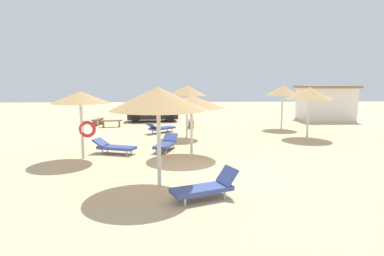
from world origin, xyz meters
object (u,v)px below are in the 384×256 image
parasol_4 (283,91)px  bench_2 (111,122)px  parasol_1 (187,91)px  bench_0 (98,121)px  parasol_3 (191,102)px  parked_car (152,111)px  lounger_2 (206,187)px  parasol_0 (81,99)px  lounger_3 (166,143)px  parasol_5 (309,93)px  bench_1 (191,122)px  parasol_2 (158,99)px  lounger_0 (114,147)px  lounger_1 (160,128)px  beach_cabana (325,103)px

parasol_4 → bench_2: (-11.83, 1.39, -2.25)m
parasol_1 → bench_0: parasol_1 is taller
parasol_3 → parked_car: (-2.64, 12.20, -1.51)m
lounger_2 → bench_2: 15.21m
bench_2 → parasol_1: bearing=-40.0°
parasol_0 → lounger_3: bearing=24.3°
parasol_5 → bench_1: bearing=145.7°
parasol_1 → bench_0: (-6.42, 5.35, -2.33)m
parasol_2 → lounger_0: (-2.28, 4.58, -2.37)m
lounger_1 → beach_cabana: beach_cabana is taller
parasol_2 → parked_car: (-1.46, 16.26, -1.86)m
bench_2 → parked_car: 4.15m
lounger_1 → lounger_0: bearing=-107.2°
parasol_2 → bench_0: parasol_2 is taller
parasol_4 → lounger_3: parasol_4 is taller
parked_car → lounger_0: bearing=-94.0°
parasol_0 → parasol_5: 12.27m
parasol_4 → bench_0: bearing=169.8°
parasol_1 → parasol_4: bearing=24.5°
lounger_0 → beach_cabana: 19.43m
lounger_3 → bench_1: lounger_3 is taller
bench_2 → lounger_0: bearing=-77.8°
parasol_0 → parasol_4: parasol_4 is taller
parasol_4 → lounger_2: bearing=-116.4°
parasol_3 → lounger_1: (-1.67, 6.26, -2.02)m
parasol_5 → parasol_1: bearing=175.7°
parasol_1 → parasol_3: parasol_1 is taller
bench_1 → parasol_3: bearing=-92.4°
beach_cabana → lounger_0: bearing=-142.0°
lounger_0 → bench_2: lounger_0 is taller
parasol_4 → bench_1: bearing=171.6°
lounger_3 → bench_0: 10.32m
parasol_5 → bench_1: 8.18m
lounger_3 → bench_2: bearing=117.8°
bench_0 → bench_2: (1.18, -0.95, 0.00)m
lounger_0 → lounger_2: (3.62, -5.66, 0.01)m
parasol_1 → parasol_4: size_ratio=1.02×
parasol_4 → bench_2: parasol_4 is taller
bench_1 → parasol_4: bearing=-8.4°
parasol_2 → bench_1: (1.53, 12.64, -2.33)m
lounger_1 → bench_2: bearing=142.5°
bench_0 → bench_1: same height
parasol_3 → lounger_3: parasol_3 is taller
lounger_0 → lounger_3: bearing=15.8°
parasol_4 → bench_1: (-6.18, 0.92, -2.25)m
lounger_0 → parasol_2: bearing=-63.6°
parasol_4 → lounger_0: 12.49m
bench_1 → bench_2: bearing=175.2°
lounger_3 → bench_2: 8.91m
parked_car → parasol_2: bearing=-84.9°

